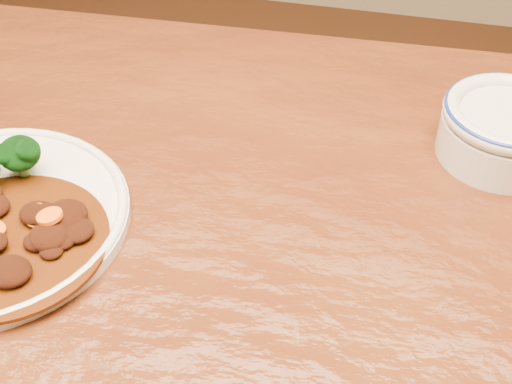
# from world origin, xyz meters

# --- Properties ---
(dining_table) EXTENTS (1.54, 0.96, 0.75)m
(dining_table) POSITION_xyz_m (0.00, 0.00, 0.67)
(dining_table) COLOR #52280E
(dining_table) RESTS_ON ground
(mince_stew) EXTENTS (0.18, 0.18, 0.03)m
(mince_stew) POSITION_xyz_m (-0.21, 0.00, 0.77)
(mince_stew) COLOR #4A2007
(mince_stew) RESTS_ON dinner_plate
(dip_bowl) EXTENTS (0.13, 0.13, 0.06)m
(dip_bowl) POSITION_xyz_m (0.22, 0.25, 0.78)
(dip_bowl) COLOR beige
(dip_bowl) RESTS_ON dining_table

